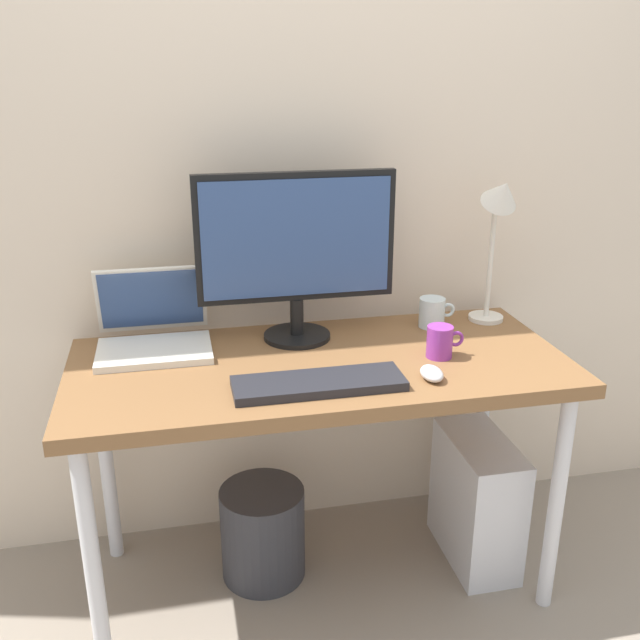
{
  "coord_description": "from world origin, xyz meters",
  "views": [
    {
      "loc": [
        -0.38,
        -1.78,
        1.53
      ],
      "look_at": [
        0.0,
        0.0,
        0.86
      ],
      "focal_mm": 39.83,
      "sensor_mm": 36.0,
      "label": 1
    }
  ],
  "objects_px": {
    "wastebasket": "(263,532)",
    "computer_tower": "(477,500)",
    "keyboard": "(319,383)",
    "glass_cup": "(432,313)",
    "monitor": "(296,247)",
    "desk_lamp": "(499,217)",
    "desk": "(320,383)",
    "laptop": "(153,329)",
    "coffee_mug": "(440,342)",
    "mouse": "(432,373)"
  },
  "relations": [
    {
      "from": "laptop",
      "to": "computer_tower",
      "type": "bearing_deg",
      "value": -11.71
    },
    {
      "from": "monitor",
      "to": "keyboard",
      "type": "relative_size",
      "value": 1.31
    },
    {
      "from": "glass_cup",
      "to": "computer_tower",
      "type": "distance_m",
      "value": 0.62
    },
    {
      "from": "desk_lamp",
      "to": "laptop",
      "type": "bearing_deg",
      "value": 178.97
    },
    {
      "from": "mouse",
      "to": "coffee_mug",
      "type": "relative_size",
      "value": 0.83
    },
    {
      "from": "laptop",
      "to": "desk_lamp",
      "type": "bearing_deg",
      "value": -1.03
    },
    {
      "from": "laptop",
      "to": "mouse",
      "type": "height_order",
      "value": "laptop"
    },
    {
      "from": "computer_tower",
      "to": "wastebasket",
      "type": "distance_m",
      "value": 0.69
    },
    {
      "from": "laptop",
      "to": "desk_lamp",
      "type": "relative_size",
      "value": 0.67
    },
    {
      "from": "desk",
      "to": "computer_tower",
      "type": "xyz_separation_m",
      "value": [
        0.51,
        -0.0,
        -0.46
      ]
    },
    {
      "from": "desk_lamp",
      "to": "glass_cup",
      "type": "bearing_deg",
      "value": 177.51
    },
    {
      "from": "wastebasket",
      "to": "computer_tower",
      "type": "bearing_deg",
      "value": -5.0
    },
    {
      "from": "wastebasket",
      "to": "monitor",
      "type": "bearing_deg",
      "value": 41.26
    },
    {
      "from": "desk",
      "to": "desk_lamp",
      "type": "xyz_separation_m",
      "value": [
        0.59,
        0.18,
        0.41
      ]
    },
    {
      "from": "mouse",
      "to": "computer_tower",
      "type": "bearing_deg",
      "value": 35.77
    },
    {
      "from": "mouse",
      "to": "coffee_mug",
      "type": "height_order",
      "value": "coffee_mug"
    },
    {
      "from": "monitor",
      "to": "wastebasket",
      "type": "xyz_separation_m",
      "value": [
        -0.14,
        -0.12,
        -0.87
      ]
    },
    {
      "from": "desk",
      "to": "mouse",
      "type": "height_order",
      "value": "mouse"
    },
    {
      "from": "coffee_mug",
      "to": "computer_tower",
      "type": "bearing_deg",
      "value": 13.78
    },
    {
      "from": "monitor",
      "to": "glass_cup",
      "type": "relative_size",
      "value": 5.01
    },
    {
      "from": "laptop",
      "to": "keyboard",
      "type": "bearing_deg",
      "value": -41.83
    },
    {
      "from": "keyboard",
      "to": "coffee_mug",
      "type": "xyz_separation_m",
      "value": [
        0.38,
        0.13,
        0.03
      ]
    },
    {
      "from": "monitor",
      "to": "desk",
      "type": "bearing_deg",
      "value": -79.79
    },
    {
      "from": "wastebasket",
      "to": "desk_lamp",
      "type": "bearing_deg",
      "value": 9.06
    },
    {
      "from": "computer_tower",
      "to": "laptop",
      "type": "bearing_deg",
      "value": 168.29
    },
    {
      "from": "mouse",
      "to": "coffee_mug",
      "type": "distance_m",
      "value": 0.16
    },
    {
      "from": "desk_lamp",
      "to": "computer_tower",
      "type": "relative_size",
      "value": 1.14
    },
    {
      "from": "mouse",
      "to": "computer_tower",
      "type": "height_order",
      "value": "mouse"
    },
    {
      "from": "desk_lamp",
      "to": "mouse",
      "type": "bearing_deg",
      "value": -132.48
    },
    {
      "from": "coffee_mug",
      "to": "glass_cup",
      "type": "distance_m",
      "value": 0.24
    },
    {
      "from": "coffee_mug",
      "to": "laptop",
      "type": "bearing_deg",
      "value": 162.85
    },
    {
      "from": "glass_cup",
      "to": "keyboard",
      "type": "bearing_deg",
      "value": -140.85
    },
    {
      "from": "desk_lamp",
      "to": "glass_cup",
      "type": "relative_size",
      "value": 4.16
    },
    {
      "from": "desk_lamp",
      "to": "coffee_mug",
      "type": "relative_size",
      "value": 4.42
    },
    {
      "from": "monitor",
      "to": "wastebasket",
      "type": "bearing_deg",
      "value": -138.74
    },
    {
      "from": "laptop",
      "to": "coffee_mug",
      "type": "bearing_deg",
      "value": -17.15
    },
    {
      "from": "keyboard",
      "to": "computer_tower",
      "type": "xyz_separation_m",
      "value": [
        0.55,
        0.17,
        -0.54
      ]
    },
    {
      "from": "computer_tower",
      "to": "coffee_mug",
      "type": "bearing_deg",
      "value": -166.22
    },
    {
      "from": "mouse",
      "to": "glass_cup",
      "type": "height_order",
      "value": "glass_cup"
    },
    {
      "from": "desk_lamp",
      "to": "mouse",
      "type": "distance_m",
      "value": 0.59
    },
    {
      "from": "desk",
      "to": "keyboard",
      "type": "xyz_separation_m",
      "value": [
        -0.04,
        -0.17,
        0.08
      ]
    },
    {
      "from": "desk",
      "to": "keyboard",
      "type": "relative_size",
      "value": 3.14
    },
    {
      "from": "desk_lamp",
      "to": "computer_tower",
      "type": "distance_m",
      "value": 0.9
    },
    {
      "from": "laptop",
      "to": "coffee_mug",
      "type": "height_order",
      "value": "laptop"
    },
    {
      "from": "keyboard",
      "to": "glass_cup",
      "type": "relative_size",
      "value": 3.82
    },
    {
      "from": "keyboard",
      "to": "glass_cup",
      "type": "distance_m",
      "value": 0.57
    },
    {
      "from": "desk",
      "to": "keyboard",
      "type": "distance_m",
      "value": 0.19
    },
    {
      "from": "monitor",
      "to": "desk_lamp",
      "type": "xyz_separation_m",
      "value": [
        0.62,
        0.0,
        0.06
      ]
    },
    {
      "from": "coffee_mug",
      "to": "glass_cup",
      "type": "height_order",
      "value": "glass_cup"
    },
    {
      "from": "monitor",
      "to": "keyboard",
      "type": "bearing_deg",
      "value": -91.32
    }
  ]
}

